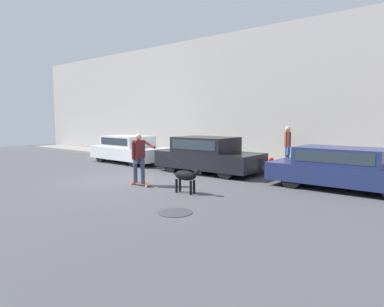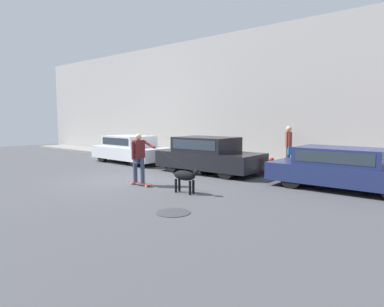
# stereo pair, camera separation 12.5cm
# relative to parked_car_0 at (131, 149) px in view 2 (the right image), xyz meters

# --- Properties ---
(ground_plane) EXTENTS (36.00, 36.00, 0.00)m
(ground_plane) POSITION_rel_parked_car_0_xyz_m (3.67, -2.97, -0.63)
(ground_plane) COLOR #47474C
(back_wall) EXTENTS (32.00, 0.30, 5.99)m
(back_wall) POSITION_rel_parked_car_0_xyz_m (3.67, 3.15, 2.37)
(back_wall) COLOR #B2ADA8
(back_wall) RESTS_ON ground_plane
(sidewalk_curb) EXTENTS (30.00, 1.99, 0.15)m
(sidewalk_curb) POSITION_rel_parked_car_0_xyz_m (3.67, 1.99, -0.56)
(sidewalk_curb) COLOR gray
(sidewalk_curb) RESTS_ON ground_plane
(parked_car_0) EXTENTS (4.10, 1.88, 1.27)m
(parked_car_0) POSITION_rel_parked_car_0_xyz_m (0.00, 0.00, 0.00)
(parked_car_0) COLOR black
(parked_car_0) RESTS_ON ground_plane
(parked_car_1) EXTENTS (4.11, 1.93, 1.37)m
(parked_car_1) POSITION_rel_parked_car_0_xyz_m (4.65, -0.00, 0.04)
(parked_car_1) COLOR black
(parked_car_1) RESTS_ON ground_plane
(parked_car_2) EXTENTS (4.40, 1.75, 1.24)m
(parked_car_2) POSITION_rel_parked_car_0_xyz_m (9.64, -0.00, -0.01)
(parked_car_2) COLOR black
(parked_car_2) RESTS_ON ground_plane
(dog) EXTENTS (1.17, 0.31, 0.72)m
(dog) POSITION_rel_parked_car_0_xyz_m (6.41, -3.33, -0.15)
(dog) COLOR black
(dog) RESTS_ON ground_plane
(skateboarder) EXTENTS (2.68, 0.54, 1.61)m
(skateboarder) POSITION_rel_parked_car_0_xyz_m (4.55, -3.41, 0.29)
(skateboarder) COLOR beige
(skateboarder) RESTS_ON ground_plane
(pedestrian_with_bag) EXTENTS (0.45, 0.60, 1.64)m
(pedestrian_with_bag) POSITION_rel_parked_car_0_xyz_m (6.85, 2.25, 0.43)
(pedestrian_with_bag) COLOR #28282D
(pedestrian_with_bag) RESTS_ON sidewalk_curb
(manhole_cover) EXTENTS (0.76, 0.76, 0.01)m
(manhole_cover) POSITION_rel_parked_car_0_xyz_m (7.51, -4.99, -0.62)
(manhole_cover) COLOR #38383D
(manhole_cover) RESTS_ON ground_plane
(fire_hydrant) EXTENTS (0.18, 0.18, 0.69)m
(fire_hydrant) POSITION_rel_parked_car_0_xyz_m (6.92, 0.74, -0.26)
(fire_hydrant) COLOR red
(fire_hydrant) RESTS_ON ground_plane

